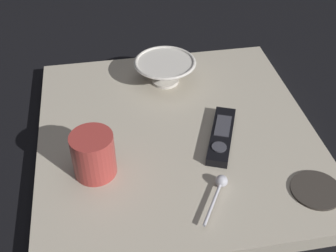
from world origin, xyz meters
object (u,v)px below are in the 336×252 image
at_px(teaspoon, 220,185).
at_px(tv_remote_near, 221,136).
at_px(cereal_bowl, 165,70).
at_px(coffee_mug, 93,154).
at_px(drink_coaster, 316,190).

xyz_separation_m(teaspoon, tv_remote_near, (0.14, -0.04, -0.00)).
relative_size(cereal_bowl, coffee_mug, 1.32).
distance_m(cereal_bowl, tv_remote_near, 0.26).
bearing_deg(tv_remote_near, drink_coaster, -140.91).
height_order(teaspoon, drink_coaster, teaspoon).
bearing_deg(tv_remote_near, teaspoon, 163.46).
xyz_separation_m(cereal_bowl, teaspoon, (-0.38, -0.04, -0.02)).
xyz_separation_m(coffee_mug, drink_coaster, (-0.13, -0.42, -0.05)).
distance_m(teaspoon, tv_remote_near, 0.15).
height_order(tv_remote_near, drink_coaster, tv_remote_near).
distance_m(coffee_mug, teaspoon, 0.26).
bearing_deg(cereal_bowl, drink_coaster, -151.24).
height_order(cereal_bowl, drink_coaster, cereal_bowl).
relative_size(coffee_mug, tv_remote_near, 0.66).
bearing_deg(teaspoon, tv_remote_near, -16.54).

